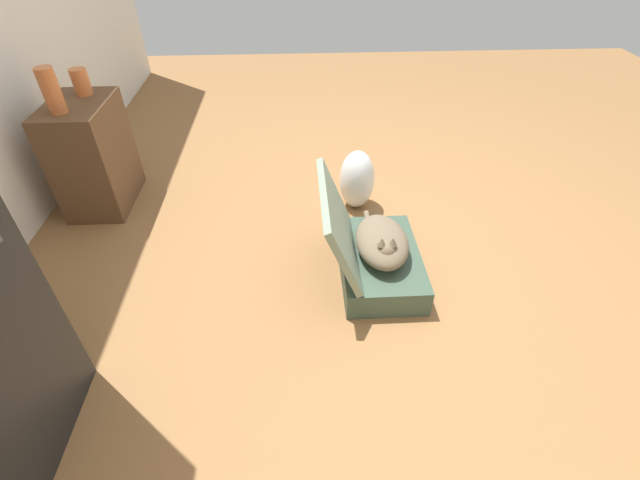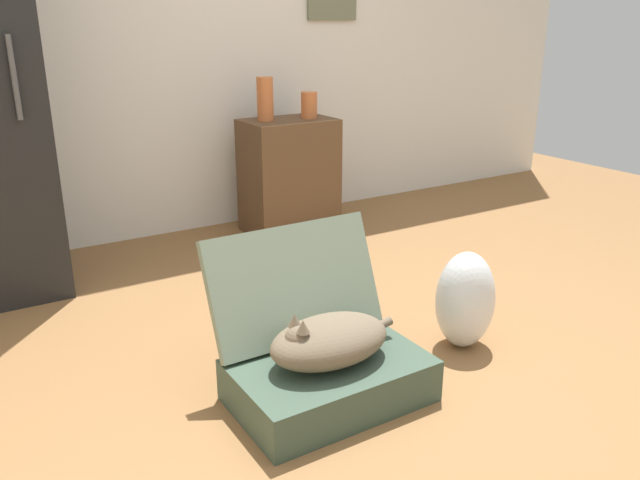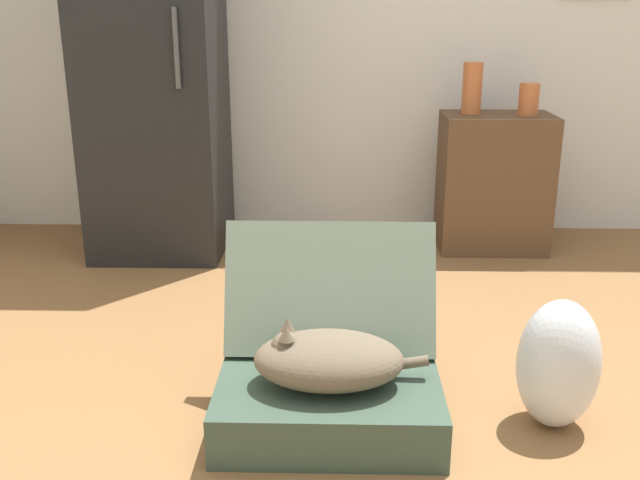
{
  "view_description": "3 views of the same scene",
  "coord_description": "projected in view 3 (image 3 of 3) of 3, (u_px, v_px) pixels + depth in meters",
  "views": [
    {
      "loc": [
        -2.1,
        0.52,
        1.73
      ],
      "look_at": [
        -0.43,
        0.43,
        0.37
      ],
      "focal_mm": 24.72,
      "sensor_mm": 36.0,
      "label": 1
    },
    {
      "loc": [
        -1.36,
        -1.55,
        1.28
      ],
      "look_at": [
        -0.16,
        0.37,
        0.49
      ],
      "focal_mm": 35.85,
      "sensor_mm": 36.0,
      "label": 2
    },
    {
      "loc": [
        -0.28,
        -1.79,
        1.21
      ],
      "look_at": [
        -0.34,
        0.5,
        0.47
      ],
      "focal_mm": 40.19,
      "sensor_mm": 36.0,
      "label": 3
    }
  ],
  "objects": [
    {
      "name": "vase_tall",
      "position": [
        472.0,
        88.0,
        3.59
      ],
      "size": [
        0.1,
        0.1,
        0.25
      ],
      "primitive_type": "cylinder",
      "color": "#CC6B38",
      "rests_on": "side_table"
    },
    {
      "name": "plastic_bag_white",
      "position": [
        558.0,
        364.0,
        2.13
      ],
      "size": [
        0.25,
        0.23,
        0.41
      ],
      "primitive_type": "ellipsoid",
      "color": "silver",
      "rests_on": "ground"
    },
    {
      "name": "suitcase_lid",
      "position": [
        330.0,
        289.0,
        2.27
      ],
      "size": [
        0.67,
        0.2,
        0.41
      ],
      "primitive_type": "cube",
      "rotation": [
        1.18,
        0.0,
        0.0
      ],
      "color": "gray",
      "rests_on": "suitcase_base"
    },
    {
      "name": "side_table",
      "position": [
        494.0,
        183.0,
        3.71
      ],
      "size": [
        0.55,
        0.37,
        0.7
      ],
      "primitive_type": "cube",
      "color": "brown",
      "rests_on": "ground"
    },
    {
      "name": "refrigerator",
      "position": [
        154.0,
        64.0,
        3.52
      ],
      "size": [
        0.64,
        0.68,
        1.9
      ],
      "color": "black",
      "rests_on": "ground"
    },
    {
      "name": "vase_short",
      "position": [
        529.0,
        99.0,
        3.55
      ],
      "size": [
        0.1,
        0.1,
        0.16
      ],
      "primitive_type": "cylinder",
      "color": "#CC6B38",
      "rests_on": "side_table"
    },
    {
      "name": "cat",
      "position": [
        327.0,
        359.0,
        2.09
      ],
      "size": [
        0.52,
        0.28,
        0.2
      ],
      "color": "brown",
      "rests_on": "suitcase_base"
    },
    {
      "name": "suitcase_base",
      "position": [
        329.0,
        407.0,
        2.14
      ],
      "size": [
        0.67,
        0.43,
        0.16
      ],
      "primitive_type": "cube",
      "color": "#384C3D",
      "rests_on": "ground"
    },
    {
      "name": "ground_plane",
      "position": [
        431.0,
        448.0,
        2.07
      ],
      "size": [
        7.68,
        7.68,
        0.0
      ],
      "primitive_type": "plane",
      "color": "olive",
      "rests_on": "ground"
    }
  ]
}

